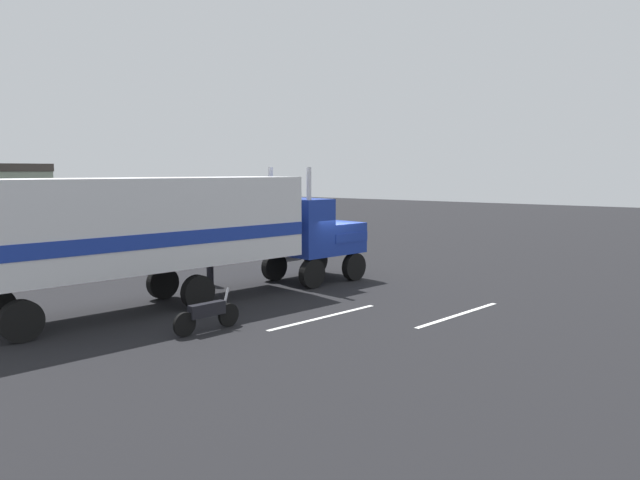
{
  "coord_description": "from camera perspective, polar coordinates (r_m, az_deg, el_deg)",
  "views": [
    {
      "loc": [
        -19.04,
        -13.69,
        4.38
      ],
      "look_at": [
        0.23,
        0.31,
        1.6
      ],
      "focal_mm": 33.57,
      "sensor_mm": 36.0,
      "label": 1
    }
  ],
  "objects": [
    {
      "name": "ground_plane",
      "position": [
        23.85,
        0.27,
        -3.92
      ],
      "size": [
        120.0,
        120.0,
        0.0
      ],
      "primitive_type": "plane",
      "color": "black"
    },
    {
      "name": "lane_stripe_near",
      "position": [
        18.05,
        0.4,
        -7.37
      ],
      "size": [
        4.37,
        0.87,
        0.01
      ],
      "primitive_type": "cube",
      "rotation": [
        0.0,
        0.0,
        -0.16
      ],
      "color": "silver",
      "rests_on": "ground_plane"
    },
    {
      "name": "lane_stripe_mid",
      "position": [
        18.81,
        13.07,
        -6.96
      ],
      "size": [
        4.37,
        0.82,
        0.01
      ],
      "primitive_type": "cube",
      "rotation": [
        0.0,
        0.0,
        -0.15
      ],
      "color": "silver",
      "rests_on": "ground_plane"
    },
    {
      "name": "semi_truck",
      "position": [
        20.05,
        -13.11,
        1.17
      ],
      "size": [
        14.38,
        5.02,
        4.5
      ],
      "color": "#193399",
      "rests_on": "ground_plane"
    },
    {
      "name": "person_bystander",
      "position": [
        23.24,
        -10.5,
        -2.08
      ],
      "size": [
        0.36,
        0.47,
        1.63
      ],
      "color": "black",
      "rests_on": "ground_plane"
    },
    {
      "name": "parked_bus",
      "position": [
        31.9,
        -22.96,
        1.97
      ],
      "size": [
        11.29,
        5.28,
        3.4
      ],
      "color": "silver",
      "rests_on": "ground_plane"
    },
    {
      "name": "motorcycle",
      "position": [
        16.71,
        -10.68,
        -6.95
      ],
      "size": [
        2.1,
        0.39,
        1.12
      ],
      "color": "black",
      "rests_on": "ground_plane"
    }
  ]
}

